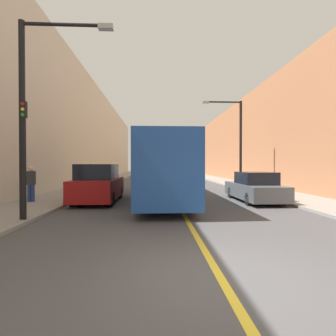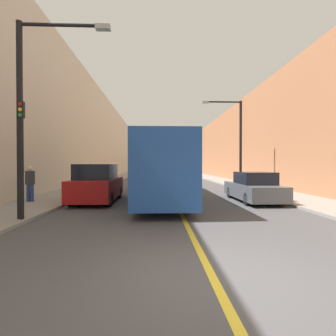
% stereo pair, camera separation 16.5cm
% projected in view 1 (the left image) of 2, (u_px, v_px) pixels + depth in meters
% --- Properties ---
extents(ground_plane, '(200.00, 200.00, 0.00)m').
position_uv_depth(ground_plane, '(220.00, 277.00, 4.55)').
color(ground_plane, '#474749').
extents(sidewalk_left, '(3.06, 72.00, 0.12)m').
position_uv_depth(sidewalk_left, '(112.00, 179.00, 34.17)').
color(sidewalk_left, gray).
rests_on(sidewalk_left, ground).
extents(sidewalk_right, '(3.06, 72.00, 0.12)m').
position_uv_depth(sidewalk_right, '(215.00, 179.00, 34.85)').
color(sidewalk_right, gray).
rests_on(sidewalk_right, ground).
extents(building_row_left, '(4.00, 72.00, 11.86)m').
position_uv_depth(building_row_left, '(84.00, 134.00, 33.93)').
color(building_row_left, beige).
rests_on(building_row_left, ground).
extents(building_row_right, '(4.00, 72.00, 9.19)m').
position_uv_depth(building_row_right, '(241.00, 145.00, 34.97)').
color(building_row_right, '#B2724C').
rests_on(building_row_right, ground).
extents(road_center_line, '(0.16, 72.00, 0.01)m').
position_uv_depth(road_center_line, '(164.00, 180.00, 34.51)').
color(road_center_line, gold).
rests_on(road_center_line, ground).
extents(bus, '(2.50, 12.85, 3.24)m').
position_uv_depth(bus, '(163.00, 168.00, 15.17)').
color(bus, '#1E4793').
rests_on(bus, ground).
extents(parked_suv_left, '(2.01, 4.87, 1.98)m').
position_uv_depth(parked_suv_left, '(99.00, 185.00, 13.69)').
color(parked_suv_left, maroon).
rests_on(parked_suv_left, ground).
extents(car_right_near, '(1.86, 4.79, 1.57)m').
position_uv_depth(car_right_near, '(254.00, 188.00, 13.95)').
color(car_right_near, '#51565B').
rests_on(car_right_near, ground).
extents(street_lamp_left, '(3.13, 0.24, 6.64)m').
position_uv_depth(street_lamp_left, '(32.00, 103.00, 8.77)').
color(street_lamp_left, black).
rests_on(street_lamp_left, sidewalk_left).
extents(street_lamp_right, '(3.13, 0.24, 6.81)m').
position_uv_depth(street_lamp_right, '(237.00, 137.00, 20.43)').
color(street_lamp_right, black).
rests_on(street_lamp_right, sidewalk_right).
extents(traffic_light, '(0.16, 0.18, 3.93)m').
position_uv_depth(traffic_light, '(24.00, 155.00, 8.69)').
color(traffic_light, black).
rests_on(traffic_light, sidewalk_left).
extents(pedestrian, '(0.39, 0.25, 1.76)m').
position_uv_depth(pedestrian, '(31.00, 183.00, 12.95)').
color(pedestrian, navy).
rests_on(pedestrian, sidewalk_left).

